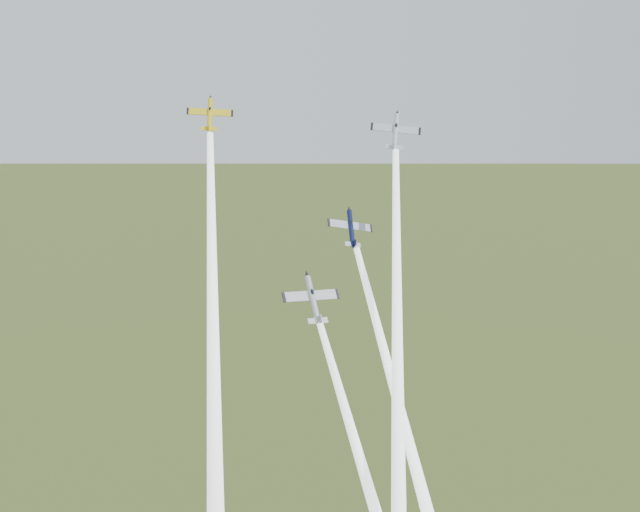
# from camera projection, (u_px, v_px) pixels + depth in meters

# --- Properties ---
(plane_yellow) EXTENTS (7.09, 4.77, 6.43)m
(plane_yellow) POSITION_uv_depth(u_px,v_px,m) (210.00, 114.00, 115.94)
(plane_yellow) COLOR yellow
(smoke_trail_yellow) EXTENTS (2.52, 37.18, 50.90)m
(smoke_trail_yellow) POSITION_uv_depth(u_px,v_px,m) (213.00, 338.00, 103.39)
(smoke_trail_yellow) COLOR white
(plane_navy) EXTENTS (7.30, 7.26, 7.87)m
(plane_navy) POSITION_uv_depth(u_px,v_px,m) (351.00, 228.00, 115.91)
(plane_navy) COLOR #0D1239
(smoke_trail_navy) EXTENTS (13.80, 39.21, 55.25)m
(smoke_trail_navy) POSITION_uv_depth(u_px,v_px,m) (419.00, 481.00, 103.93)
(smoke_trail_navy) COLOR white
(plane_silver_right) EXTENTS (8.63, 6.25, 7.35)m
(plane_silver_right) POSITION_uv_depth(u_px,v_px,m) (396.00, 131.00, 117.02)
(plane_silver_right) COLOR silver
(smoke_trail_silver_right) EXTENTS (9.50, 43.83, 60.57)m
(smoke_trail_silver_right) POSITION_uv_depth(u_px,v_px,m) (398.00, 400.00, 102.15)
(smoke_trail_silver_right) COLOR white
(plane_silver_low) EXTENTS (9.92, 9.13, 8.51)m
(plane_silver_low) POSITION_uv_depth(u_px,v_px,m) (313.00, 299.00, 110.26)
(plane_silver_low) COLOR #A4ACB2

